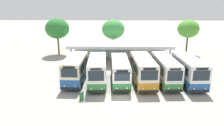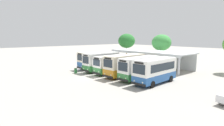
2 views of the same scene
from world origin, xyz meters
TOP-DOWN VIEW (x-y plane):
  - ground_plane at (0.00, 0.00)m, footprint 180.00×180.00m
  - city_bus_nearest_orange at (-5.88, 4.74)m, footprint 2.51×7.08m
  - city_bus_second_in_row at (-2.98, 4.08)m, footprint 2.55×7.27m
  - city_bus_middle_cream at (-0.07, 4.57)m, footprint 2.49×7.79m
  - city_bus_fourth_amber at (2.84, 4.44)m, footprint 2.82×7.77m
  - city_bus_fifth_blue at (5.74, 4.67)m, footprint 2.56×7.71m
  - city_bus_far_end_green at (8.65, 4.45)m, footprint 2.75×7.40m
  - terminal_canopy at (0.05, 14.95)m, footprint 17.16×6.21m
  - waiting_chair_end_by_column at (-0.78, 13.76)m, footprint 0.44×0.44m
  - waiting_chair_second_from_end at (-0.16, 13.77)m, footprint 0.44×0.44m
  - waiting_chair_middle_seat at (0.47, 13.77)m, footprint 0.44×0.44m
  - roadside_tree_behind_canopy at (-1.20, 19.87)m, footprint 4.36×4.36m
  - roadside_tree_west_of_canopy at (-11.92, 19.29)m, footprint 4.54×4.54m
  - litter_bin_apron at (-4.30, -0.54)m, footprint 0.49×0.49m

SIDE VIEW (x-z plane):
  - ground_plane at x=0.00m, z-range 0.00..0.00m
  - litter_bin_apron at x=-4.30m, z-range 0.01..0.91m
  - waiting_chair_end_by_column at x=-0.78m, z-range 0.09..0.95m
  - waiting_chair_second_from_end at x=-0.16m, z-range 0.09..0.95m
  - waiting_chair_middle_seat at x=0.47m, z-range 0.09..0.95m
  - city_bus_middle_cream at x=-0.07m, z-range 0.17..3.29m
  - city_bus_fifth_blue at x=5.74m, z-range 0.17..3.50m
  - city_bus_nearest_orange at x=-5.88m, z-range 0.17..3.52m
  - city_bus_far_end_green at x=8.65m, z-range 0.17..3.57m
  - city_bus_second_in_row at x=-2.98m, z-range 0.17..3.57m
  - city_bus_fourth_amber at x=2.84m, z-range 0.17..3.60m
  - terminal_canopy at x=0.05m, z-range 0.98..4.38m
  - roadside_tree_behind_canopy at x=-1.20m, z-range 1.52..8.30m
  - roadside_tree_west_of_canopy at x=-11.92m, z-range 1.59..8.64m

